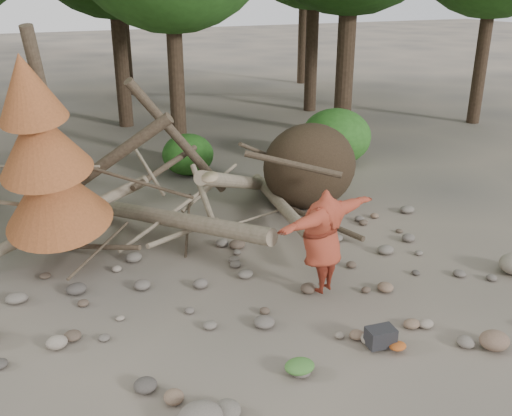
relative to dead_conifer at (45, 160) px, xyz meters
name	(u,v)px	position (x,y,z in m)	size (l,w,h in m)	color
ground	(298,324)	(3.12, -3.37, -2.11)	(120.00, 120.00, 0.00)	#514C44
deadfall_pile	(288,172)	(5.13, 0.87, -1.16)	(8.55, 5.24, 3.30)	#332619
dead_conifer	(45,160)	(0.00, 0.00, 0.00)	(2.06, 2.16, 4.35)	#4C3F30
bush_mid	(188,154)	(3.92, 4.43, -1.55)	(1.40, 1.40, 1.12)	#245819
bush_right	(336,137)	(8.12, 3.63, -1.31)	(2.00, 2.00, 1.60)	#2D6820
frisbee_thrower	(323,241)	(3.91, -2.70, -1.13)	(3.03, 1.38, 2.14)	maroon
backpack	(380,340)	(3.90, -4.41, -1.98)	(0.41, 0.27, 0.27)	black
cloth_green	(299,369)	(2.56, -4.45, -2.03)	(0.42, 0.35, 0.16)	#396A2A
cloth_orange	(397,349)	(4.08, -4.58, -2.06)	(0.26, 0.22, 0.10)	#A04A1B
boulder_front_right	(494,340)	(5.40, -5.09, -1.98)	(0.44, 0.40, 0.27)	brown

